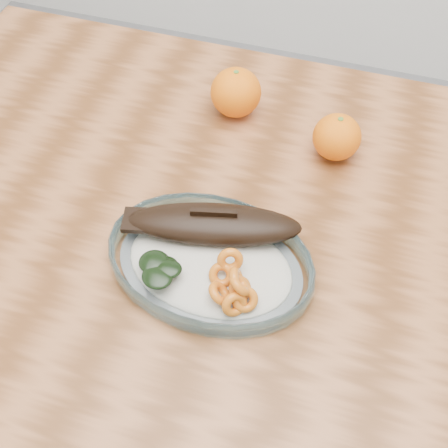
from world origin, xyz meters
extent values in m
plane|color=slate|center=(0.00, 0.00, 0.00)|extent=(3.00, 3.00, 0.00)
cube|color=brown|center=(0.00, 0.00, 0.73)|extent=(1.20, 0.80, 0.04)
cylinder|color=brown|center=(-0.54, 0.34, 0.35)|extent=(0.06, 0.06, 0.71)
ellipsoid|color=white|center=(-0.02, -0.08, 0.76)|extent=(0.51, 0.38, 0.01)
torus|color=#87C0D1|center=(-0.02, -0.08, 0.77)|extent=(0.52, 0.52, 0.03)
ellipsoid|color=white|center=(-0.02, -0.08, 0.77)|extent=(0.46, 0.33, 0.02)
ellipsoid|color=black|center=(-0.02, -0.03, 0.80)|extent=(0.24, 0.12, 0.04)
ellipsoid|color=black|center=(-0.02, -0.03, 0.79)|extent=(0.20, 0.10, 0.02)
cube|color=black|center=(-0.12, -0.06, 0.80)|extent=(0.05, 0.05, 0.01)
cube|color=black|center=(-0.02, -0.03, 0.82)|extent=(0.06, 0.02, 0.02)
torus|color=#BE4D0D|center=(0.03, -0.13, 0.79)|extent=(0.04, 0.04, 0.04)
torus|color=#BE4D0D|center=(0.01, -0.12, 0.79)|extent=(0.04, 0.04, 0.04)
torus|color=#BE4D0D|center=(0.01, -0.10, 0.79)|extent=(0.03, 0.04, 0.03)
torus|color=#BE4D0D|center=(0.03, -0.11, 0.79)|extent=(0.03, 0.04, 0.04)
torus|color=#BE4D0D|center=(0.04, -0.12, 0.79)|extent=(0.04, 0.04, 0.04)
torus|color=#BE4D0D|center=(0.03, -0.11, 0.81)|extent=(0.03, 0.04, 0.04)
torus|color=#BE4D0D|center=(0.03, -0.11, 0.81)|extent=(0.04, 0.04, 0.04)
torus|color=#BE4D0D|center=(0.01, -0.08, 0.81)|extent=(0.05, 0.03, 0.04)
ellipsoid|color=black|center=(-0.08, -0.10, 0.79)|extent=(0.04, 0.04, 0.01)
ellipsoid|color=black|center=(-0.06, -0.11, 0.79)|extent=(0.05, 0.05, 0.01)
ellipsoid|color=black|center=(-0.08, -0.11, 0.79)|extent=(0.05, 0.05, 0.01)
ellipsoid|color=black|center=(-0.07, -0.13, 0.80)|extent=(0.05, 0.05, 0.01)
ellipsoid|color=black|center=(-0.08, -0.11, 0.80)|extent=(0.05, 0.05, 0.01)
ellipsoid|color=black|center=(-0.06, -0.12, 0.80)|extent=(0.04, 0.04, 0.01)
sphere|color=#FF4905|center=(-0.07, 0.23, 0.79)|extent=(0.08, 0.08, 0.08)
sphere|color=#FF4905|center=(0.10, 0.18, 0.79)|extent=(0.07, 0.07, 0.07)
camera|label=1|loc=(0.12, -0.46, 1.36)|focal=45.00mm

